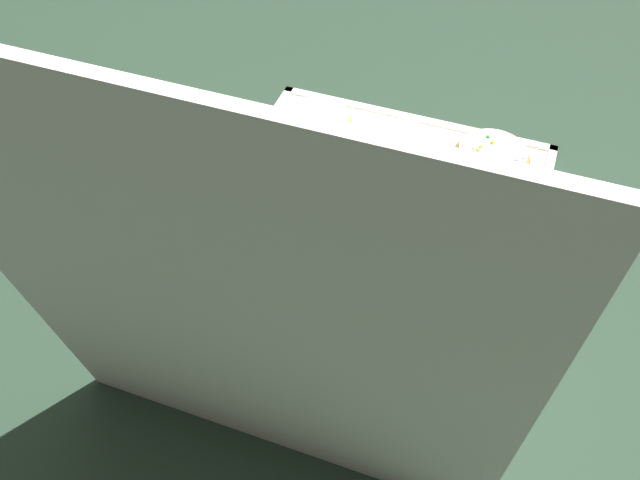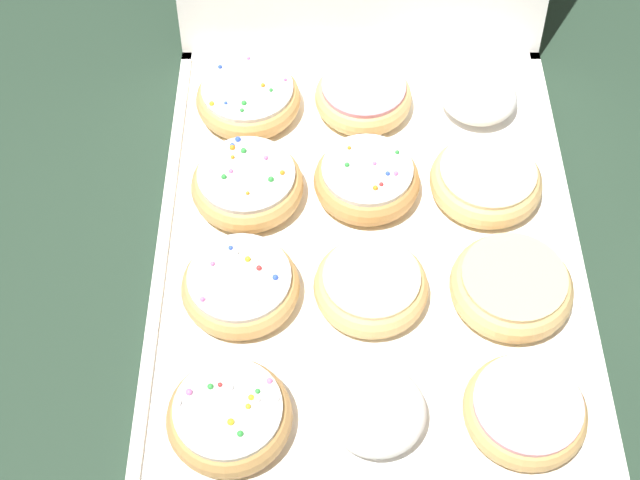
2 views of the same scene
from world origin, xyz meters
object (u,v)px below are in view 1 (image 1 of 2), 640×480
Objects in this scene: powdered_filled_donut_11 at (201,321)px; sprinkle_donut_0 at (491,160)px; sprinkle_donut_3 at (469,226)px; sprinkle_donut_6 at (446,297)px; pink_frosted_donut_2 at (317,124)px; glazed_ring_donut_4 at (372,201)px; powdered_filled_donut_1 at (401,141)px; coffee_mug at (128,133)px; sprinkle_donut_7 at (346,274)px; glazed_ring_donut_5 at (282,177)px; glazed_ring_donut_8 at (249,247)px; donut_box at (360,247)px; sprinkle_donut_9 at (423,389)px; pink_frosted_donut_10 at (304,354)px.

sprinkle_donut_0 is at bearing -123.61° from powdered_filled_donut_11.
sprinkle_donut_3 is 0.97× the size of sprinkle_donut_6.
glazed_ring_donut_4 is (-0.13, 0.13, 0.00)m from pink_frosted_donut_2.
coffee_mug reaches higher than powdered_filled_donut_1.
sprinkle_donut_0 is 1.10× the size of coffee_mug.
coffee_mug is (0.37, 0.14, 0.02)m from powdered_filled_donut_1.
pink_frosted_donut_2 is 0.28m from coffee_mug.
sprinkle_donut_3 is 1.03× the size of sprinkle_donut_7.
sprinkle_donut_6 is at bearing 154.07° from glazed_ring_donut_5.
powdered_filled_donut_11 is at bearing 133.86° from coffee_mug.
powdered_filled_donut_11 is (-0.00, 0.39, 0.00)m from pink_frosted_donut_2.
coffee_mug is (0.37, -0.12, 0.02)m from sprinkle_donut_7.
coffee_mug reaches higher than pink_frosted_donut_2.
glazed_ring_donut_4 is 0.13m from sprinkle_donut_7.
donut_box is at bearing -151.26° from glazed_ring_donut_8.
powdered_filled_donut_1 is 0.77× the size of sprinkle_donut_3.
powdered_filled_donut_1 is 0.13m from glazed_ring_donut_4.
sprinkle_donut_9 is at bearing 136.31° from glazed_ring_donut_5.
sprinkle_donut_3 is at bearing 179.63° from glazed_ring_donut_5.
powdered_filled_donut_1 is 0.80× the size of pink_frosted_donut_10.
powdered_filled_donut_1 is 0.80× the size of pink_frosted_donut_2.
powdered_filled_donut_1 is 0.13m from pink_frosted_donut_2.
sprinkle_donut_6 reaches higher than sprinkle_donut_0.
donut_box is 5.09× the size of pink_frosted_donut_2.
donut_box is 0.07m from sprinkle_donut_7.
sprinkle_donut_6 reaches higher than glazed_ring_donut_5.
powdered_filled_donut_1 reaches higher than pink_frosted_donut_10.
sprinkle_donut_0 is at bearing -177.95° from powdered_filled_donut_1.
sprinkle_donut_6 is (-0.13, 0.13, 0.00)m from glazed_ring_donut_4.
sprinkle_donut_0 is at bearing -133.59° from glazed_ring_donut_8.
glazed_ring_donut_4 is (0.00, -0.06, 0.02)m from donut_box.
pink_frosted_donut_10 is at bearing 89.66° from powdered_filled_donut_1.
glazed_ring_donut_8 is (0.25, 0.01, -0.00)m from sprinkle_donut_6.
pink_frosted_donut_2 is at bearing -55.54° from sprinkle_donut_9.
sprinkle_donut_6 is at bearing 89.32° from sprinkle_donut_0.
pink_frosted_donut_2 is (0.26, 0.01, -0.00)m from sprinkle_donut_0.
sprinkle_donut_0 is at bearing -134.44° from glazed_ring_donut_4.
coffee_mug reaches higher than glazed_ring_donut_5.
pink_frosted_donut_2 is at bearing -149.06° from coffee_mug.
glazed_ring_donut_4 is 1.29× the size of powdered_filled_donut_11.
glazed_ring_donut_5 is at bearing -0.54° from glazed_ring_donut_4.
coffee_mug is at bearing -8.05° from donut_box.
sprinkle_donut_7 is at bearing -93.40° from pink_frosted_donut_10.
sprinkle_donut_7 is at bearing 117.33° from pink_frosted_donut_2.
donut_box is 0.07m from glazed_ring_donut_4.
coffee_mug is (0.50, 0.15, 0.02)m from sprinkle_donut_0.
powdered_filled_donut_1 is 0.39m from pink_frosted_donut_10.
glazed_ring_donut_4 is at bearing -86.08° from donut_box.
sprinkle_donut_0 reaches higher than donut_box.
powdered_filled_donut_1 is 0.75× the size of glazed_ring_donut_8.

